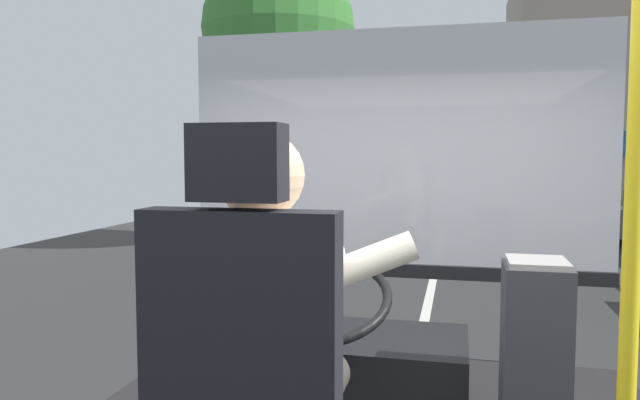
{
  "coord_description": "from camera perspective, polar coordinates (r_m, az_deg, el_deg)",
  "views": [
    {
      "loc": [
        0.38,
        -1.96,
        1.99
      ],
      "look_at": [
        -0.23,
        0.64,
        1.79
      ],
      "focal_mm": 33.61,
      "sensor_mm": 36.0,
      "label": 1
    }
  ],
  "objects": [
    {
      "name": "steering_console",
      "position": [
        2.8,
        2.1,
        -16.19
      ],
      "size": [
        1.1,
        0.97,
        0.79
      ],
      "color": "black",
      "rests_on": "bus_floor"
    },
    {
      "name": "bus_driver",
      "position": [
        1.66,
        -5.02,
        -11.88
      ],
      "size": [
        0.79,
        0.59,
        0.85
      ],
      "color": "#332D28",
      "rests_on": "driver_seat"
    },
    {
      "name": "windshield_panel",
      "position": [
        3.61,
        7.07,
        1.79
      ],
      "size": [
        2.5,
        0.08,
        1.48
      ],
      "color": "silver"
    },
    {
      "name": "street_tree",
      "position": [
        13.22,
        -3.96,
        15.66
      ],
      "size": [
        3.26,
        3.26,
        6.23
      ],
      "color": "#4C3828",
      "rests_on": "ground"
    },
    {
      "name": "ground",
      "position": [
        10.96,
        10.98,
        -6.29
      ],
      "size": [
        18.0,
        44.0,
        0.06
      ],
      "color": "#2E2E2E"
    },
    {
      "name": "fare_box",
      "position": [
        2.42,
        19.71,
        -15.09
      ],
      "size": [
        0.23,
        0.26,
        0.83
      ],
      "color": "#333338",
      "rests_on": "bus_floor"
    },
    {
      "name": "handrail_pole",
      "position": [
        1.6,
        27.73,
        -0.11
      ],
      "size": [
        0.04,
        0.04,
        2.19
      ],
      "color": "yellow",
      "rests_on": "bus_floor"
    }
  ]
}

